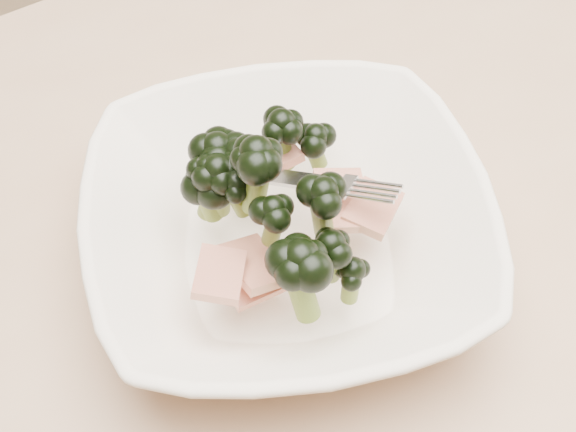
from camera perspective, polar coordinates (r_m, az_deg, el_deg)
name	(u,v)px	position (r m, az deg, el deg)	size (l,w,h in m)	color
dining_table	(402,267)	(0.72, 8.14, -3.64)	(1.20, 0.80, 0.75)	tan
broccoli_dish	(285,225)	(0.56, -0.20, -0.65)	(0.37, 0.37, 0.13)	#F2E1CD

